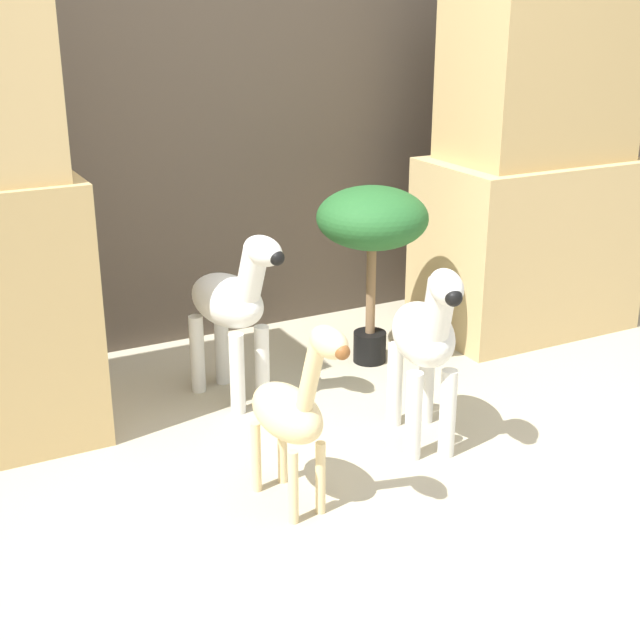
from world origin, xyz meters
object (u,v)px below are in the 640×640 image
Objects in this scene: zebra_right at (426,340)px; giraffe_figurine at (292,408)px; zebra_left at (233,304)px; potted_palm_front at (372,225)px.

zebra_right is 1.07× the size of giraffe_figurine.
zebra_left is at bearing 80.26° from giraffe_figurine.
zebra_left reaches higher than giraffe_figurine.
zebra_right is at bearing -106.59° from potted_palm_front.
zebra_right is at bearing 14.93° from giraffe_figurine.
zebra_right is 0.92× the size of potted_palm_front.
giraffe_figurine is at bearing -99.74° from zebra_left.
zebra_right is 1.00× the size of zebra_left.
zebra_right is at bearing -55.19° from zebra_left.
zebra_right is 0.70m from zebra_left.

